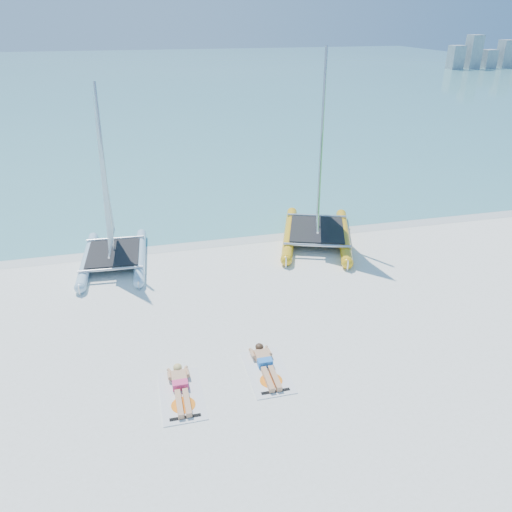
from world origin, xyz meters
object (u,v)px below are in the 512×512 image
at_px(catamaran_yellow, 319,180).
at_px(towel_b, 267,372).
at_px(catamaran_blue, 108,213).
at_px(towel_a, 182,395).
at_px(sunbather_b, 265,364).
at_px(sunbather_a, 180,386).

relative_size(catamaran_yellow, towel_b, 3.94).
height_order(catamaran_blue, towel_b, catamaran_blue).
distance_m(towel_a, sunbather_b, 2.24).
height_order(catamaran_yellow, sunbather_a, catamaran_yellow).
bearing_deg(towel_b, sunbather_b, 90.00).
relative_size(catamaran_blue, sunbather_b, 3.64).
bearing_deg(sunbather_a, towel_a, -90.00).
distance_m(catamaran_yellow, sunbather_b, 9.00).
bearing_deg(sunbather_b, towel_a, -166.48).
relative_size(catamaran_yellow, towel_a, 3.94).
bearing_deg(catamaran_blue, towel_a, -74.95).
bearing_deg(catamaran_yellow, catamaran_blue, -155.95).
distance_m(sunbather_a, towel_b, 2.18).
bearing_deg(towel_b, towel_a, -171.35).
xyz_separation_m(towel_b, sunbather_b, (0.00, 0.19, 0.11)).
bearing_deg(catamaran_yellow, towel_a, -107.74).
height_order(catamaran_blue, sunbather_a, catamaran_blue).
xyz_separation_m(towel_a, towel_b, (2.18, 0.33, 0.00)).
bearing_deg(towel_a, sunbather_b, 13.52).
bearing_deg(sunbather_a, sunbather_b, 8.65).
height_order(catamaran_blue, catamaran_yellow, catamaran_yellow).
relative_size(catamaran_blue, catamaran_yellow, 0.86).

